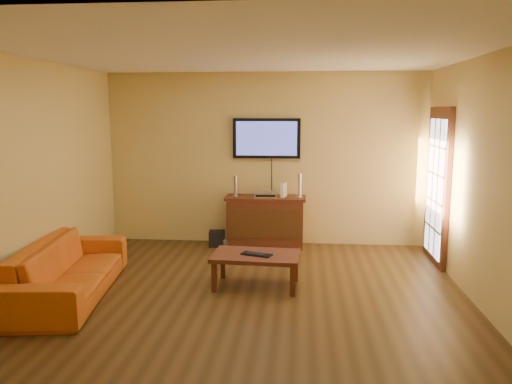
# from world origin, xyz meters

# --- Properties ---
(ground_plane) EXTENTS (5.00, 5.00, 0.00)m
(ground_plane) POSITION_xyz_m (0.00, 0.00, 0.00)
(ground_plane) COLOR #38260F
(ground_plane) RESTS_ON ground
(room_walls) EXTENTS (5.00, 5.00, 5.00)m
(room_walls) POSITION_xyz_m (0.00, 0.62, 1.69)
(room_walls) COLOR #D5B967
(room_walls) RESTS_ON ground
(french_door) EXTENTS (0.07, 1.02, 2.22)m
(french_door) POSITION_xyz_m (2.46, 1.70, 1.05)
(french_door) COLOR #461E10
(french_door) RESTS_ON ground
(media_console) EXTENTS (1.24, 0.47, 0.79)m
(media_console) POSITION_xyz_m (0.03, 2.26, 0.40)
(media_console) COLOR #461E10
(media_console) RESTS_ON ground
(television) EXTENTS (1.05, 0.08, 0.62)m
(television) POSITION_xyz_m (0.03, 2.45, 1.68)
(television) COLOR black
(television) RESTS_ON ground
(coffee_table) EXTENTS (1.07, 0.67, 0.41)m
(coffee_table) POSITION_xyz_m (0.05, 0.43, 0.36)
(coffee_table) COLOR #461E10
(coffee_table) RESTS_ON ground
(sofa) EXTENTS (0.90, 2.20, 0.84)m
(sofa) POSITION_xyz_m (-2.06, -0.05, 0.42)
(sofa) COLOR #C75A16
(sofa) RESTS_ON ground
(speaker_left) EXTENTS (0.09, 0.09, 0.32)m
(speaker_left) POSITION_xyz_m (-0.44, 2.24, 0.94)
(speaker_left) COLOR silver
(speaker_left) RESTS_ON media_console
(speaker_right) EXTENTS (0.10, 0.10, 0.36)m
(speaker_right) POSITION_xyz_m (0.55, 2.27, 0.96)
(speaker_right) COLOR silver
(speaker_right) RESTS_ON media_console
(av_receiver) EXTENTS (0.36, 0.27, 0.08)m
(av_receiver) POSITION_xyz_m (0.03, 2.22, 0.83)
(av_receiver) COLOR silver
(av_receiver) RESTS_ON media_console
(game_console) EXTENTS (0.10, 0.17, 0.22)m
(game_console) POSITION_xyz_m (0.31, 2.26, 0.90)
(game_console) COLOR white
(game_console) RESTS_ON media_console
(subwoofer) EXTENTS (0.26, 0.26, 0.24)m
(subwoofer) POSITION_xyz_m (-0.74, 2.20, 0.12)
(subwoofer) COLOR black
(subwoofer) RESTS_ON ground
(bottle) EXTENTS (0.07, 0.07, 0.21)m
(bottle) POSITION_xyz_m (-0.55, 1.86, 0.10)
(bottle) COLOR white
(bottle) RESTS_ON ground
(keyboard) EXTENTS (0.39, 0.25, 0.02)m
(keyboard) POSITION_xyz_m (0.06, 0.38, 0.42)
(keyboard) COLOR black
(keyboard) RESTS_ON coffee_table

